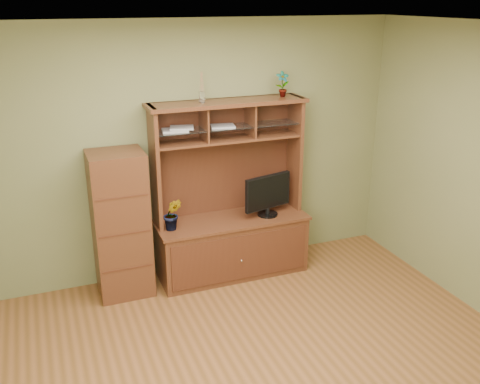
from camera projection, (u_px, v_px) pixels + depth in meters
room at (275, 220)px, 3.91m from camera, size 4.54×4.04×2.74m
media_hutch at (231, 228)px, 5.80m from camera, size 1.66×0.61×1.90m
monitor at (268, 194)px, 5.74m from camera, size 0.56×0.22×0.45m
orchid_plant at (172, 214)px, 5.40m from camera, size 0.22×0.20×0.34m
top_plant at (282, 84)px, 5.56m from camera, size 0.16×0.12×0.27m
reed_diffuser at (202, 91)px, 5.26m from camera, size 0.06×0.06×0.30m
magazines at (193, 128)px, 5.35m from camera, size 0.78×0.24×0.04m
side_cabinet at (121, 224)px, 5.33m from camera, size 0.53×0.49×1.50m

